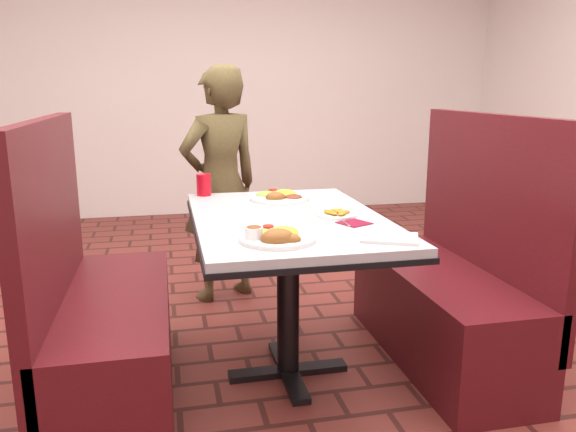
# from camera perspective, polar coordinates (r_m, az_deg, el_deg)

# --- Properties ---
(dining_table) EXTENTS (0.81, 1.21, 0.75)m
(dining_table) POSITION_cam_1_polar(r_m,az_deg,el_deg) (2.45, 0.00, -2.19)
(dining_table) COLOR silver
(dining_table) RESTS_ON ground
(booth_bench_left) EXTENTS (0.47, 1.20, 1.17)m
(booth_bench_left) POSITION_cam_1_polar(r_m,az_deg,el_deg) (2.52, -18.33, -10.26)
(booth_bench_left) COLOR #591419
(booth_bench_left) RESTS_ON ground
(booth_bench_right) EXTENTS (0.47, 1.20, 1.17)m
(booth_bench_right) POSITION_cam_1_polar(r_m,az_deg,el_deg) (2.82, 16.18, -7.55)
(booth_bench_right) COLOR #591419
(booth_bench_right) RESTS_ON ground
(diner_person) EXTENTS (0.61, 0.52, 1.43)m
(diner_person) POSITION_cam_1_polar(r_m,az_deg,el_deg) (3.43, -6.87, 3.14)
(diner_person) COLOR brown
(diner_person) RESTS_ON ground
(near_dinner_plate) EXTENTS (0.28, 0.28, 0.09)m
(near_dinner_plate) POSITION_cam_1_polar(r_m,az_deg,el_deg) (2.03, -1.21, -1.73)
(near_dinner_plate) COLOR white
(near_dinner_plate) RESTS_ON dining_table
(far_dinner_plate) EXTENTS (0.29, 0.29, 0.07)m
(far_dinner_plate) POSITION_cam_1_polar(r_m,az_deg,el_deg) (2.77, -0.84, 2.22)
(far_dinner_plate) COLOR white
(far_dinner_plate) RESTS_ON dining_table
(plantain_plate) EXTENTS (0.17, 0.17, 0.03)m
(plantain_plate) POSITION_cam_1_polar(r_m,az_deg,el_deg) (2.43, 4.95, 0.23)
(plantain_plate) COLOR white
(plantain_plate) RESTS_ON dining_table
(maroon_napkin) EXTENTS (0.15, 0.15, 0.00)m
(maroon_napkin) POSITION_cam_1_polar(r_m,az_deg,el_deg) (2.31, 6.74, -0.71)
(maroon_napkin) COLOR maroon
(maroon_napkin) RESTS_ON dining_table
(spoon_utensil) EXTENTS (0.01, 0.12, 0.00)m
(spoon_utensil) POSITION_cam_1_polar(r_m,az_deg,el_deg) (2.30, 5.80, -0.68)
(spoon_utensil) COLOR #BCBCC1
(spoon_utensil) RESTS_ON dining_table
(red_tumbler) EXTENTS (0.07, 0.07, 0.11)m
(red_tumbler) POSITION_cam_1_polar(r_m,az_deg,el_deg) (2.91, -8.55, 3.16)
(red_tumbler) COLOR red
(red_tumbler) RESTS_ON dining_table
(paper_napkin) EXTENTS (0.25, 0.22, 0.01)m
(paper_napkin) POSITION_cam_1_polar(r_m,az_deg,el_deg) (2.09, 10.27, -2.19)
(paper_napkin) COLOR silver
(paper_napkin) RESTS_ON dining_table
(knife_utensil) EXTENTS (0.02, 0.19, 0.00)m
(knife_utensil) POSITION_cam_1_polar(r_m,az_deg,el_deg) (2.07, 0.23, -1.98)
(knife_utensil) COLOR silver
(knife_utensil) RESTS_ON dining_table
(fork_utensil) EXTENTS (0.07, 0.12, 0.00)m
(fork_utensil) POSITION_cam_1_polar(r_m,az_deg,el_deg) (2.00, -1.45, -2.61)
(fork_utensil) COLOR silver
(fork_utensil) RESTS_ON dining_table
(lettuce_shreds) EXTENTS (0.28, 0.32, 0.00)m
(lettuce_shreds) POSITION_cam_1_polar(r_m,az_deg,el_deg) (2.49, 0.60, 0.37)
(lettuce_shreds) COLOR #8DCB51
(lettuce_shreds) RESTS_ON dining_table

